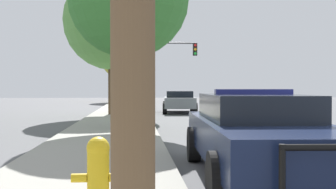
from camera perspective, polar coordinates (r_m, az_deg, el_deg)
name	(u,v)px	position (r m, az deg, el deg)	size (l,w,h in m)	color
police_car	(256,132)	(7.20, 11.87, -5.04)	(2.21, 5.38, 1.48)	#141E3D
fire_hydrant	(98,174)	(4.59, -9.43, -10.64)	(0.56, 0.25, 0.86)	gold
traffic_light	(163,59)	(30.46, -0.69, 4.80)	(4.39, 0.35, 4.73)	#424247
car_background_midblock	(179,101)	(25.00, 1.54, -0.86)	(2.21, 4.71, 1.29)	slate
tree_sidewalk_far	(124,54)	(43.61, -5.93, 5.44)	(5.18, 5.18, 7.36)	#4C3823
tree_sidewalk_mid	(112,21)	(21.87, -7.53, 9.79)	(4.97, 4.97, 7.23)	#4C3823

